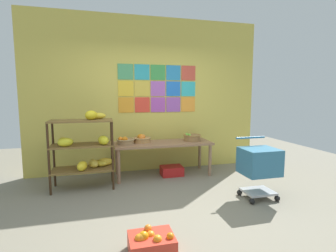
# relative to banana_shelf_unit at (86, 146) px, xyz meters

# --- Properties ---
(ground) EXTENTS (9.80, 9.80, 0.00)m
(ground) POSITION_rel_banana_shelf_unit_xyz_m (1.15, -1.15, -0.69)
(ground) COLOR slate
(back_wall_with_art) EXTENTS (4.59, 0.07, 3.00)m
(back_wall_with_art) POSITION_rel_banana_shelf_unit_xyz_m (1.15, 0.77, 0.82)
(back_wall_with_art) COLOR gold
(back_wall_with_art) RESTS_ON ground
(banana_shelf_unit) EXTENTS (0.97, 0.47, 1.26)m
(banana_shelf_unit) POSITION_rel_banana_shelf_unit_xyz_m (0.00, 0.00, 0.00)
(banana_shelf_unit) COLOR #362212
(banana_shelf_unit) RESTS_ON ground
(display_table) EXTENTS (1.79, 0.64, 0.63)m
(display_table) POSITION_rel_banana_shelf_unit_xyz_m (1.35, 0.32, -0.12)
(display_table) COLOR #8E6648
(display_table) RESTS_ON ground
(fruit_basket_back_left) EXTENTS (0.33, 0.33, 0.14)m
(fruit_basket_back_left) POSITION_rel_banana_shelf_unit_xyz_m (0.65, 0.32, 0.00)
(fruit_basket_back_left) COLOR #9B7950
(fruit_basket_back_left) RESTS_ON display_table
(fruit_basket_centre) EXTENTS (0.34, 0.34, 0.15)m
(fruit_basket_centre) POSITION_rel_banana_shelf_unit_xyz_m (1.92, 0.33, 0.01)
(fruit_basket_centre) COLOR olive
(fruit_basket_centre) RESTS_ON display_table
(fruit_basket_back_right) EXTENTS (0.33, 0.33, 0.15)m
(fruit_basket_back_right) POSITION_rel_banana_shelf_unit_xyz_m (0.97, 0.42, 0.01)
(fruit_basket_back_right) COLOR #B6844A
(fruit_basket_back_right) RESTS_ON display_table
(produce_crate_under_table) EXTENTS (0.40, 0.30, 0.17)m
(produce_crate_under_table) POSITION_rel_banana_shelf_unit_xyz_m (1.50, 0.28, -0.60)
(produce_crate_under_table) COLOR red
(produce_crate_under_table) RESTS_ON ground
(orange_crate_foreground) EXTENTS (0.43, 0.33, 0.24)m
(orange_crate_foreground) POSITION_rel_banana_shelf_unit_xyz_m (0.68, -1.98, -0.58)
(orange_crate_foreground) COLOR red
(orange_crate_foreground) RESTS_ON ground
(shopping_cart) EXTENTS (0.50, 0.48, 0.87)m
(shopping_cart) POSITION_rel_banana_shelf_unit_xyz_m (2.44, -1.07, -0.17)
(shopping_cart) COLOR black
(shopping_cart) RESTS_ON ground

